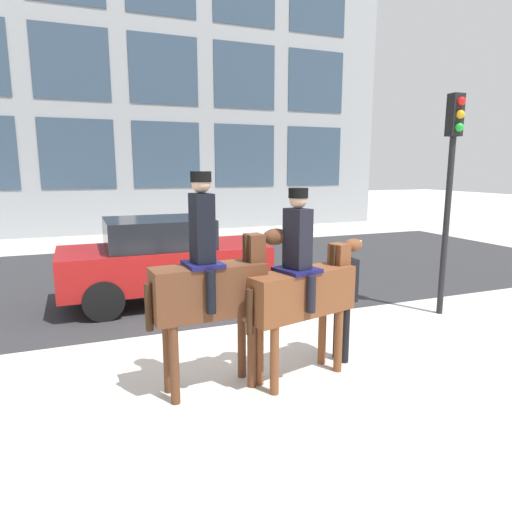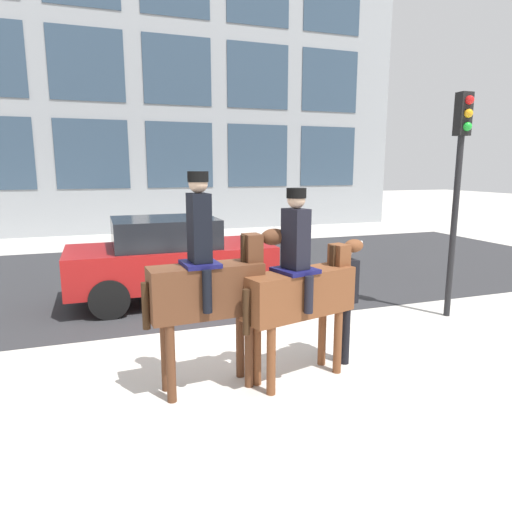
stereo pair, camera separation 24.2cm
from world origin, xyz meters
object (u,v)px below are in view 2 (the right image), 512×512
traffic_light (459,170)px  mounted_horse_lead (209,283)px  mounted_horse_companion (301,287)px  pedestrian_bystander (343,294)px  street_car_near_lane (170,258)px

traffic_light → mounted_horse_lead: bearing=-164.9°
mounted_horse_companion → pedestrian_bystander: mounted_horse_companion is taller
traffic_light → pedestrian_bystander: bearing=-158.5°
mounted_horse_companion → traffic_light: 4.17m
mounted_horse_lead → pedestrian_bystander: bearing=1.1°
mounted_horse_companion → traffic_light: traffic_light is taller
mounted_horse_lead → traffic_light: bearing=11.4°
pedestrian_bystander → street_car_near_lane: (-1.78, 3.89, -0.11)m
pedestrian_bystander → street_car_near_lane: street_car_near_lane is taller
pedestrian_bystander → mounted_horse_companion: bearing=14.9°
mounted_horse_lead → mounted_horse_companion: (1.16, -0.12, -0.12)m
mounted_horse_lead → traffic_light: (4.82, 1.30, 1.31)m
mounted_horse_companion → street_car_near_lane: size_ratio=0.61×
mounted_horse_lead → traffic_light: traffic_light is taller
mounted_horse_companion → mounted_horse_lead: bearing=160.0°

